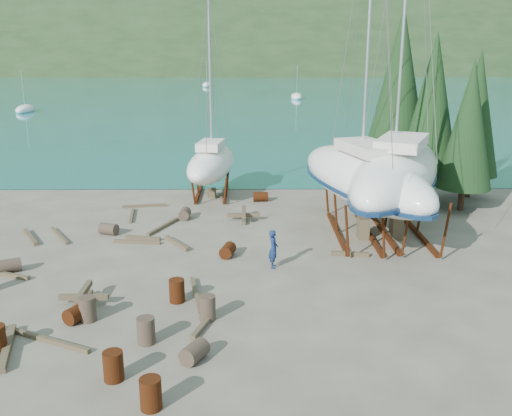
{
  "coord_description": "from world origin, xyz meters",
  "views": [
    {
      "loc": [
        1.9,
        -21.5,
        9.22
      ],
      "look_at": [
        2.13,
        3.0,
        2.18
      ],
      "focal_mm": 40.0,
      "sensor_mm": 36.0,
      "label": 1
    }
  ],
  "objects_px": {
    "large_sailboat_far": "(397,174)",
    "small_sailboat_shore": "(211,163)",
    "large_sailboat_near": "(363,177)",
    "worker": "(273,249)"
  },
  "relations": [
    {
      "from": "large_sailboat_near",
      "to": "worker",
      "type": "xyz_separation_m",
      "value": [
        -4.58,
        -4.4,
        -2.11
      ]
    },
    {
      "from": "small_sailboat_shore",
      "to": "worker",
      "type": "bearing_deg",
      "value": -65.54
    },
    {
      "from": "small_sailboat_shore",
      "to": "large_sailboat_near",
      "type": "bearing_deg",
      "value": -35.42
    },
    {
      "from": "large_sailboat_far",
      "to": "small_sailboat_shore",
      "type": "height_order",
      "value": "large_sailboat_far"
    },
    {
      "from": "worker",
      "to": "small_sailboat_shore",
      "type": "bearing_deg",
      "value": 16.63
    },
    {
      "from": "worker",
      "to": "large_sailboat_far",
      "type": "bearing_deg",
      "value": -54.09
    },
    {
      "from": "large_sailboat_near",
      "to": "small_sailboat_shore",
      "type": "relative_size",
      "value": 1.46
    },
    {
      "from": "large_sailboat_near",
      "to": "large_sailboat_far",
      "type": "height_order",
      "value": "large_sailboat_far"
    },
    {
      "from": "large_sailboat_far",
      "to": "worker",
      "type": "distance_m",
      "value": 7.89
    },
    {
      "from": "large_sailboat_far",
      "to": "small_sailboat_shore",
      "type": "xyz_separation_m",
      "value": [
        -9.6,
        7.85,
        -1.07
      ]
    }
  ]
}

